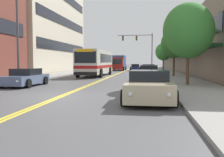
{
  "coord_description": "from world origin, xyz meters",
  "views": [
    {
      "loc": [
        4.19,
        -11.79,
        1.7
      ],
      "look_at": [
        -0.49,
        21.68,
        -0.55
      ],
      "focal_mm": 40.0,
      "sensor_mm": 36.0,
      "label": 1
    }
  ],
  "objects_px": {
    "street_lamp_left_near": "(20,11)",
    "car_champagne_parked_left_mid": "(99,68)",
    "car_beige_parked_right_foreground": "(149,86)",
    "box_truck": "(119,63)",
    "street_tree_right_near": "(188,31)",
    "car_silver_parked_right_mid": "(149,73)",
    "car_navy_moving_lead": "(135,67)",
    "city_bus": "(96,62)",
    "car_black_parked_right_far": "(148,70)",
    "traffic_signal_mast": "(141,44)",
    "fire_hydrant": "(165,74)",
    "car_slate_blue_parked_left_near": "(25,78)",
    "street_tree_right_mid": "(174,44)",
    "street_tree_right_far": "(163,52)"
  },
  "relations": [
    {
      "from": "car_silver_parked_right_mid",
      "to": "fire_hydrant",
      "type": "height_order",
      "value": "car_silver_parked_right_mid"
    },
    {
      "from": "car_navy_moving_lead",
      "to": "fire_hydrant",
      "type": "height_order",
      "value": "car_navy_moving_lead"
    },
    {
      "from": "car_slate_blue_parked_left_near",
      "to": "fire_hydrant",
      "type": "xyz_separation_m",
      "value": [
        10.28,
        8.39,
        -0.02
      ]
    },
    {
      "from": "street_lamp_left_near",
      "to": "city_bus",
      "type": "bearing_deg",
      "value": 76.62
    },
    {
      "from": "car_champagne_parked_left_mid",
      "to": "fire_hydrant",
      "type": "xyz_separation_m",
      "value": [
        10.36,
        -19.52,
        -0.11
      ]
    },
    {
      "from": "city_bus",
      "to": "street_tree_right_near",
      "type": "distance_m",
      "value": 15.57
    },
    {
      "from": "car_slate_blue_parked_left_near",
      "to": "street_tree_right_far",
      "type": "relative_size",
      "value": 0.99
    },
    {
      "from": "car_silver_parked_right_mid",
      "to": "traffic_signal_mast",
      "type": "bearing_deg",
      "value": 93.12
    },
    {
      "from": "car_slate_blue_parked_left_near",
      "to": "car_beige_parked_right_foreground",
      "type": "xyz_separation_m",
      "value": [
        8.62,
        -5.62,
        0.05
      ]
    },
    {
      "from": "car_silver_parked_right_mid",
      "to": "street_lamp_left_near",
      "type": "bearing_deg",
      "value": -142.58
    },
    {
      "from": "street_tree_right_mid",
      "to": "street_tree_right_far",
      "type": "distance_m",
      "value": 12.04
    },
    {
      "from": "car_slate_blue_parked_left_near",
      "to": "street_tree_right_far",
      "type": "bearing_deg",
      "value": 65.25
    },
    {
      "from": "city_bus",
      "to": "car_slate_blue_parked_left_near",
      "type": "xyz_separation_m",
      "value": [
        -2.33,
        -13.65,
        -1.15
      ]
    },
    {
      "from": "car_silver_parked_right_mid",
      "to": "street_tree_right_near",
      "type": "height_order",
      "value": "street_tree_right_near"
    },
    {
      "from": "car_silver_parked_right_mid",
      "to": "street_tree_right_near",
      "type": "relative_size",
      "value": 0.81
    },
    {
      "from": "city_bus",
      "to": "street_tree_right_near",
      "type": "xyz_separation_m",
      "value": [
        8.97,
        -12.55,
        2.09
      ]
    },
    {
      "from": "car_black_parked_right_far",
      "to": "street_lamp_left_near",
      "type": "distance_m",
      "value": 19.81
    },
    {
      "from": "traffic_signal_mast",
      "to": "car_beige_parked_right_foreground",
      "type": "bearing_deg",
      "value": -88.08
    },
    {
      "from": "car_silver_parked_right_mid",
      "to": "street_tree_right_far",
      "type": "relative_size",
      "value": 0.98
    },
    {
      "from": "car_champagne_parked_left_mid",
      "to": "car_beige_parked_right_foreground",
      "type": "xyz_separation_m",
      "value": [
        8.7,
        -33.52,
        -0.03
      ]
    },
    {
      "from": "car_silver_parked_right_mid",
      "to": "car_black_parked_right_far",
      "type": "relative_size",
      "value": 1.0
    },
    {
      "from": "box_truck",
      "to": "street_tree_right_near",
      "type": "distance_m",
      "value": 33.73
    },
    {
      "from": "car_slate_blue_parked_left_near",
      "to": "car_beige_parked_right_foreground",
      "type": "height_order",
      "value": "car_beige_parked_right_foreground"
    },
    {
      "from": "car_silver_parked_right_mid",
      "to": "fire_hydrant",
      "type": "distance_m",
      "value": 1.6
    },
    {
      "from": "car_slate_blue_parked_left_near",
      "to": "traffic_signal_mast",
      "type": "distance_m",
      "value": 35.77
    },
    {
      "from": "car_black_parked_right_far",
      "to": "car_navy_moving_lead",
      "type": "xyz_separation_m",
      "value": [
        -2.59,
        18.32,
        -0.05
      ]
    },
    {
      "from": "street_lamp_left_near",
      "to": "fire_hydrant",
      "type": "bearing_deg",
      "value": 34.41
    },
    {
      "from": "city_bus",
      "to": "street_lamp_left_near",
      "type": "relative_size",
      "value": 1.18
    },
    {
      "from": "car_silver_parked_right_mid",
      "to": "box_truck",
      "type": "bearing_deg",
      "value": 102.84
    },
    {
      "from": "city_bus",
      "to": "car_navy_moving_lead",
      "type": "distance_m",
      "value": 22.62
    },
    {
      "from": "car_black_parked_right_far",
      "to": "traffic_signal_mast",
      "type": "bearing_deg",
      "value": 94.9
    },
    {
      "from": "car_beige_parked_right_foreground",
      "to": "car_black_parked_right_far",
      "type": "bearing_deg",
      "value": 89.72
    },
    {
      "from": "street_lamp_left_near",
      "to": "car_champagne_parked_left_mid",
      "type": "bearing_deg",
      "value": 88.67
    },
    {
      "from": "street_lamp_left_near",
      "to": "fire_hydrant",
      "type": "xyz_separation_m",
      "value": [
        10.99,
        7.53,
        -4.9
      ]
    },
    {
      "from": "traffic_signal_mast",
      "to": "car_champagne_parked_left_mid",
      "type": "bearing_deg",
      "value": -137.24
    },
    {
      "from": "car_champagne_parked_left_mid",
      "to": "box_truck",
      "type": "height_order",
      "value": "box_truck"
    },
    {
      "from": "car_beige_parked_right_foreground",
      "to": "street_tree_right_mid",
      "type": "xyz_separation_m",
      "value": [
        2.9,
        17.72,
        3.11
      ]
    },
    {
      "from": "car_champagne_parked_left_mid",
      "to": "car_silver_parked_right_mid",
      "type": "xyz_separation_m",
      "value": [
        8.8,
        -19.83,
        -0.02
      ]
    },
    {
      "from": "car_navy_moving_lead",
      "to": "fire_hydrant",
      "type": "xyz_separation_m",
      "value": [
        4.13,
        -27.53,
        -0.03
      ]
    },
    {
      "from": "street_lamp_left_near",
      "to": "street_tree_right_mid",
      "type": "bearing_deg",
      "value": 42.59
    },
    {
      "from": "car_navy_moving_lead",
      "to": "street_tree_right_near",
      "type": "bearing_deg",
      "value": -81.58
    },
    {
      "from": "car_navy_moving_lead",
      "to": "street_lamp_left_near",
      "type": "distance_m",
      "value": 36.05
    },
    {
      "from": "city_bus",
      "to": "box_truck",
      "type": "distance_m",
      "value": 20.04
    },
    {
      "from": "box_truck",
      "to": "traffic_signal_mast",
      "type": "bearing_deg",
      "value": 13.1
    },
    {
      "from": "car_navy_moving_lead",
      "to": "fire_hydrant",
      "type": "bearing_deg",
      "value": -81.46
    },
    {
      "from": "car_black_parked_right_far",
      "to": "street_tree_right_near",
      "type": "height_order",
      "value": "street_tree_right_near"
    },
    {
      "from": "car_navy_moving_lead",
      "to": "fire_hydrant",
      "type": "relative_size",
      "value": 5.76
    },
    {
      "from": "city_bus",
      "to": "fire_hydrant",
      "type": "xyz_separation_m",
      "value": [
        7.95,
        -5.26,
        -1.17
      ]
    },
    {
      "from": "car_beige_parked_right_foreground",
      "to": "street_lamp_left_near",
      "type": "distance_m",
      "value": 12.34
    },
    {
      "from": "street_tree_right_near",
      "to": "car_silver_parked_right_mid",
      "type": "bearing_deg",
      "value": 110.29
    }
  ]
}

